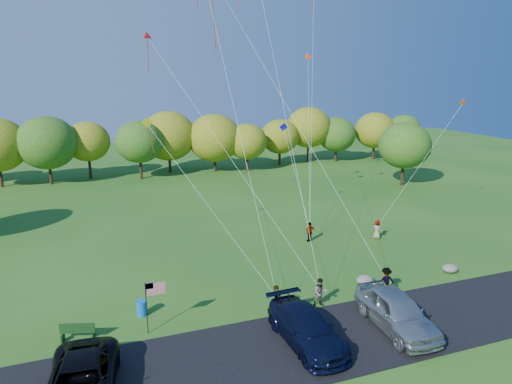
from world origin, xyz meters
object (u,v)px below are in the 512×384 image
at_px(flyer_d, 310,232).
at_px(flyer_e, 377,230).
at_px(trash_barrel, 142,308).
at_px(flyer_a, 277,300).
at_px(flyer_c, 386,281).
at_px(minivan_silver, 396,311).
at_px(flyer_b, 320,292).
at_px(minivan_dark, 81,384).
at_px(park_bench, 78,331).
at_px(minivan_navy, 307,328).

bearing_deg(flyer_d, flyer_e, 157.22).
distance_m(flyer_d, trash_barrel, 15.44).
xyz_separation_m(flyer_a, flyer_c, (7.02, 0.00, -0.02)).
xyz_separation_m(minivan_silver, flyer_e, (6.90, 11.71, -0.25)).
height_order(flyer_c, flyer_e, flyer_c).
xyz_separation_m(minivan_silver, flyer_a, (-5.17, 3.46, -0.16)).
height_order(flyer_b, flyer_d, flyer_b).
relative_size(flyer_a, flyer_b, 1.02).
height_order(minivan_dark, flyer_a, flyer_a).
height_order(flyer_a, flyer_d, flyer_a).
height_order(flyer_d, trash_barrel, flyer_d).
height_order(minivan_silver, park_bench, minivan_silver).
bearing_deg(flyer_d, flyer_c, 82.34).
bearing_deg(flyer_c, minivan_navy, 36.40).
relative_size(flyer_d, park_bench, 0.95).
height_order(minivan_navy, flyer_b, flyer_b).
relative_size(flyer_c, flyer_e, 1.09).
relative_size(flyer_b, flyer_c, 1.00).
bearing_deg(flyer_e, flyer_b, 94.67).
distance_m(minivan_dark, trash_barrel, 6.87).
xyz_separation_m(minivan_dark, park_bench, (-0.23, 4.80, -0.36)).
bearing_deg(flyer_a, flyer_b, -35.40).
height_order(flyer_a, park_bench, flyer_a).
distance_m(flyer_b, flyer_d, 10.37).
bearing_deg(minivan_dark, flyer_d, 45.02).
height_order(minivan_navy, park_bench, minivan_navy).
relative_size(flyer_c, park_bench, 1.00).
height_order(flyer_a, trash_barrel, flyer_a).
bearing_deg(flyer_e, minivan_navy, 97.35).
height_order(minivan_navy, flyer_d, minivan_navy).
xyz_separation_m(minivan_silver, trash_barrel, (-12.10, 5.86, -0.58)).
xyz_separation_m(minivan_navy, flyer_e, (11.81, 11.37, -0.10)).
relative_size(minivan_silver, flyer_c, 3.35).
bearing_deg(flyer_a, flyer_e, -1.05).
height_order(flyer_b, park_bench, flyer_b).
bearing_deg(minivan_silver, minivan_dark, -175.44).
xyz_separation_m(minivan_silver, flyer_d, (1.58, 12.99, -0.22)).
height_order(flyer_e, park_bench, flyer_e).
distance_m(minivan_dark, minivan_navy, 10.22).
xyz_separation_m(minivan_dark, minivan_silver, (15.12, 0.30, 0.14)).
relative_size(flyer_a, flyer_c, 1.02).
xyz_separation_m(minivan_dark, flyer_c, (16.96, 3.76, -0.03)).
height_order(minivan_navy, flyer_c, same).
bearing_deg(flyer_a, park_bench, 138.76).
relative_size(flyer_c, trash_barrel, 1.93).
xyz_separation_m(flyer_a, flyer_d, (6.75, 9.53, -0.06)).
distance_m(minivan_silver, park_bench, 16.00).
bearing_deg(flyer_d, flyer_a, 45.42).
xyz_separation_m(flyer_a, flyer_e, (12.07, 8.25, -0.09)).
bearing_deg(flyer_c, flyer_b, 11.59).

